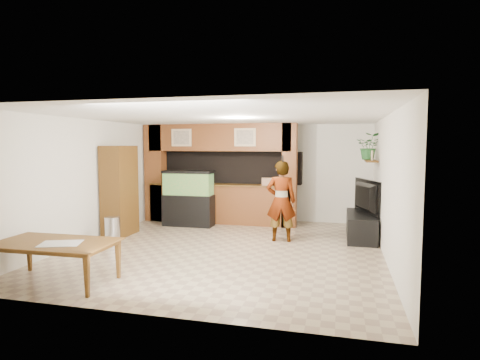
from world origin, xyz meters
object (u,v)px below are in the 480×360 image
(pantry_cabinet, at_px, (120,191))
(person, at_px, (281,201))
(television, at_px, (362,197))
(dining_table, at_px, (54,263))
(aquarium, at_px, (188,199))

(pantry_cabinet, relative_size, person, 1.18)
(television, distance_m, person, 1.81)
(person, bearing_deg, dining_table, 43.08)
(aquarium, distance_m, person, 2.74)
(person, xyz_separation_m, dining_table, (-2.88, -3.48, -0.55))
(person, relative_size, dining_table, 0.97)
(aquarium, bearing_deg, dining_table, -94.97)
(pantry_cabinet, xyz_separation_m, television, (5.35, 0.98, -0.10))
(aquarium, bearing_deg, pantry_cabinet, -130.77)
(aquarium, height_order, person, person)
(pantry_cabinet, relative_size, dining_table, 1.15)
(television, bearing_deg, pantry_cabinet, 80.80)
(pantry_cabinet, distance_m, person, 3.68)
(pantry_cabinet, height_order, aquarium, pantry_cabinet)
(dining_table, bearing_deg, pantry_cabinet, 102.65)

